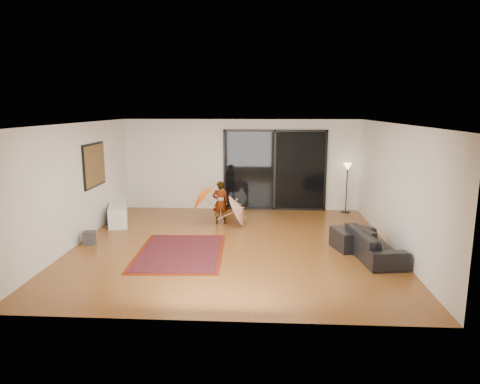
# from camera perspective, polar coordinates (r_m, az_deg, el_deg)

# --- Properties ---
(floor) EXTENTS (7.00, 7.00, 0.00)m
(floor) POSITION_cam_1_polar(r_m,az_deg,el_deg) (9.68, -0.97, -7.07)
(floor) COLOR #8F5D27
(floor) RESTS_ON ground
(ceiling) EXTENTS (7.00, 7.00, 0.00)m
(ceiling) POSITION_cam_1_polar(r_m,az_deg,el_deg) (9.20, -1.02, 9.11)
(ceiling) COLOR white
(ceiling) RESTS_ON wall_back
(wall_back) EXTENTS (7.00, 0.00, 7.00)m
(wall_back) POSITION_cam_1_polar(r_m,az_deg,el_deg) (12.80, 0.16, 3.63)
(wall_back) COLOR silver
(wall_back) RESTS_ON floor
(wall_front) EXTENTS (7.00, 0.00, 7.00)m
(wall_front) POSITION_cam_1_polar(r_m,az_deg,el_deg) (5.95, -3.49, -5.26)
(wall_front) COLOR silver
(wall_front) RESTS_ON floor
(wall_left) EXTENTS (0.00, 7.00, 7.00)m
(wall_left) POSITION_cam_1_polar(r_m,az_deg,el_deg) (10.22, -20.97, 0.96)
(wall_left) COLOR silver
(wall_left) RESTS_ON floor
(wall_right) EXTENTS (0.00, 7.00, 7.00)m
(wall_right) POSITION_cam_1_polar(r_m,az_deg,el_deg) (9.74, 20.01, 0.55)
(wall_right) COLOR silver
(wall_right) RESTS_ON floor
(sliding_door) EXTENTS (3.06, 0.07, 2.40)m
(sliding_door) POSITION_cam_1_polar(r_m,az_deg,el_deg) (12.77, 4.64, 2.90)
(sliding_door) COLOR black
(sliding_door) RESTS_ON wall_back
(painting) EXTENTS (0.04, 1.28, 1.08)m
(painting) POSITION_cam_1_polar(r_m,az_deg,el_deg) (11.07, -18.81, 3.41)
(painting) COLOR black
(painting) RESTS_ON wall_left
(media_console) EXTENTS (0.98, 1.91, 0.51)m
(media_console) POSITION_cam_1_polar(r_m,az_deg,el_deg) (12.07, -15.87, -2.54)
(media_console) COLOR white
(media_console) RESTS_ON floor
(speaker) EXTENTS (0.30, 0.30, 0.29)m
(speaker) POSITION_cam_1_polar(r_m,az_deg,el_deg) (10.30, -19.46, -5.77)
(speaker) COLOR #424244
(speaker) RESTS_ON floor
(persian_rug) EXTENTS (1.90, 2.58, 0.02)m
(persian_rug) POSITION_cam_1_polar(r_m,az_deg,el_deg) (9.26, -7.96, -7.98)
(persian_rug) COLOR #631908
(persian_rug) RESTS_ON floor
(sofa) EXTENTS (0.98, 1.97, 0.55)m
(sofa) POSITION_cam_1_polar(r_m,az_deg,el_deg) (9.30, 17.32, -6.59)
(sofa) COLOR black
(sofa) RESTS_ON floor
(ottoman) EXTENTS (0.93, 0.93, 0.43)m
(ottoman) POSITION_cam_1_polar(r_m,az_deg,el_deg) (9.69, 14.74, -6.09)
(ottoman) COLOR black
(ottoman) RESTS_ON floor
(floor_lamp) EXTENTS (0.25, 0.25, 1.46)m
(floor_lamp) POSITION_cam_1_polar(r_m,az_deg,el_deg) (12.79, 14.12, 2.38)
(floor_lamp) COLOR black
(floor_lamp) RESTS_ON floor
(child) EXTENTS (0.46, 0.34, 1.14)m
(child) POSITION_cam_1_polar(r_m,az_deg,el_deg) (11.30, -2.64, -1.40)
(child) COLOR #999999
(child) RESTS_ON floor
(parasol_orange) EXTENTS (0.70, 0.87, 0.89)m
(parasol_orange) POSITION_cam_1_polar(r_m,az_deg,el_deg) (11.29, -5.45, -0.62)
(parasol_orange) COLOR #EA540C
(parasol_orange) RESTS_ON child
(parasol_white) EXTENTS (0.54, 0.86, 0.93)m
(parasol_white) POSITION_cam_1_polar(r_m,az_deg,el_deg) (11.12, 0.36, -1.95)
(parasol_white) COLOR beige
(parasol_white) RESTS_ON floor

